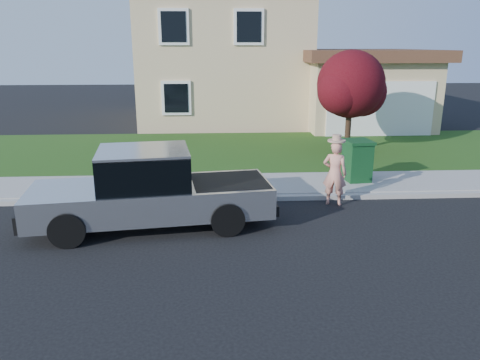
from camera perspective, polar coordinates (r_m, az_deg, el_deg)
name	(u,v)px	position (r m, az deg, el deg)	size (l,w,h in m)	color
ground	(244,247)	(9.38, 0.52, -8.22)	(80.00, 80.00, 0.00)	black
curb	(275,198)	(12.14, 4.34, -2.17)	(40.00, 0.20, 0.12)	gray
sidewalk	(270,185)	(13.18, 3.72, -0.61)	(40.00, 2.00, 0.15)	gray
lawn	(256,151)	(17.52, 1.97, 3.56)	(40.00, 7.00, 0.10)	#1B3E11
house	(249,59)	(24.99, 1.10, 14.56)	(14.00, 11.30, 6.85)	tan
pickup_truck	(151,191)	(10.36, -10.86, -1.31)	(5.48, 2.45, 1.74)	black
woman	(335,172)	(11.79, 11.48, 0.96)	(0.70, 0.59, 1.78)	#E1927B
ornamental_tree	(352,88)	(17.31, 13.45, 10.91)	(2.64, 2.38, 3.62)	black
trash_bin	(357,160)	(13.64, 14.10, 2.38)	(0.79, 0.88, 1.15)	#103C1A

